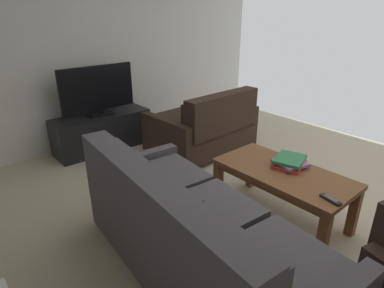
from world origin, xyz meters
TOP-DOWN VIEW (x-y plane):
  - ground_plane at (0.00, 0.00)m, footprint 5.75×5.00m
  - wall_right at (2.87, 0.00)m, footprint 0.12×5.00m
  - sofa_main at (0.02, 1.13)m, footprint 2.01×1.00m
  - loveseat_near at (1.54, -0.42)m, footprint 0.90×1.30m
  - coffee_table at (0.05, 0.06)m, footprint 1.15×0.58m
  - tv_stand at (2.52, 0.51)m, footprint 0.44×1.24m
  - flat_tv at (2.52, 0.51)m, footprint 0.20×0.97m
  - book_stack at (0.07, -0.06)m, footprint 0.32×0.35m
  - tv_remote at (-0.44, 0.20)m, footprint 0.17×0.08m

SIDE VIEW (x-z plane):
  - ground_plane at x=0.00m, z-range -0.01..0.00m
  - tv_stand at x=2.52m, z-range 0.00..0.47m
  - loveseat_near at x=1.54m, z-range -0.06..0.77m
  - sofa_main at x=0.02m, z-range -0.07..0.82m
  - coffee_table at x=0.05m, z-range 0.16..0.63m
  - tv_remote at x=-0.44m, z-range 0.47..0.49m
  - book_stack at x=0.07m, z-range 0.47..0.55m
  - flat_tv at x=2.52m, z-range 0.49..1.11m
  - wall_right at x=2.87m, z-range 0.00..2.54m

